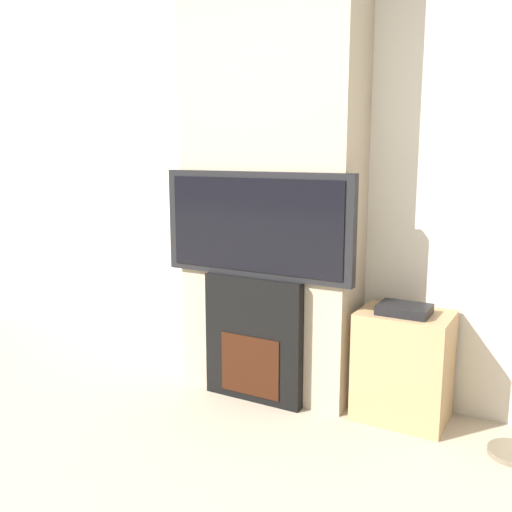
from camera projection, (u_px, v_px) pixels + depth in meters
wall_back at (288, 165)px, 3.46m from camera, size 6.00×0.06×2.70m
chimney_breast at (272, 165)px, 3.28m from camera, size 1.04×0.37×2.70m
fireplace at (256, 338)px, 3.30m from camera, size 0.61×0.15×0.73m
television at (256, 225)px, 3.18m from camera, size 1.16×0.07×0.59m
media_stand at (403, 364)px, 3.06m from camera, size 0.48×0.36×0.64m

